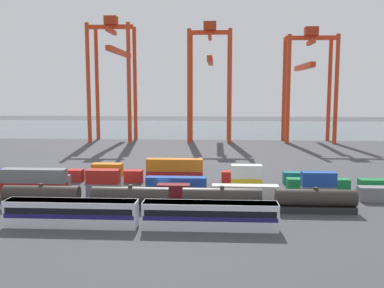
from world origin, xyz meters
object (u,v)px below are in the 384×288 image
at_px(gantry_crane_east, 309,74).
at_px(gantry_crane_central, 210,71).
at_px(passenger_train, 140,213).
at_px(shipping_container_13, 108,182).
at_px(freight_tank_row, 131,198).
at_px(gantry_crane_west, 114,66).

bearing_deg(gantry_crane_east, gantry_crane_central, -179.78).
relative_size(passenger_train, gantry_crane_east, 0.91).
xyz_separation_m(shipping_container_13, gantry_crane_east, (56.99, 85.54, 24.78)).
bearing_deg(shipping_container_13, freight_tank_row, -62.38).
relative_size(passenger_train, freight_tank_row, 0.54).
height_order(passenger_train, gantry_crane_east, gantry_crane_east).
bearing_deg(gantry_crane_west, freight_tank_row, -75.17).
relative_size(shipping_container_13, gantry_crane_east, 0.14).
distance_m(gantry_crane_west, gantry_crane_central, 38.05).
bearing_deg(gantry_crane_east, freight_tank_row, -116.17).
xyz_separation_m(freight_tank_row, shipping_container_13, (-7.71, 14.73, -0.64)).
xyz_separation_m(freight_tank_row, gantry_crane_east, (49.28, 100.27, 24.14)).
distance_m(passenger_train, gantry_crane_central, 112.77).
distance_m(gantry_crane_central, gantry_crane_east, 38.01).
xyz_separation_m(freight_tank_row, gantry_crane_west, (-26.69, 100.79, 27.52)).
height_order(freight_tank_row, gantry_crane_central, gantry_crane_central).
height_order(passenger_train, gantry_crane_west, gantry_crane_west).
bearing_deg(passenger_train, freight_tank_row, 109.36).
height_order(freight_tank_row, shipping_container_13, freight_tank_row).
distance_m(passenger_train, gantry_crane_east, 121.37).
bearing_deg(gantry_crane_west, gantry_crane_central, -1.01).
height_order(passenger_train, freight_tank_row, freight_tank_row).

